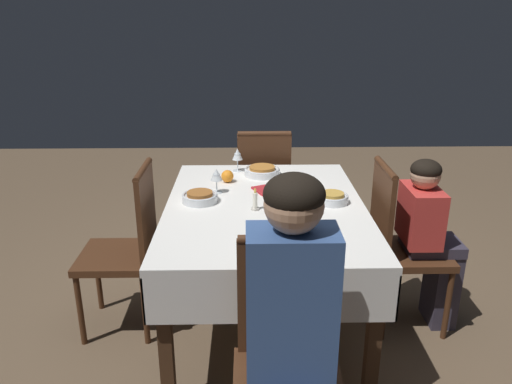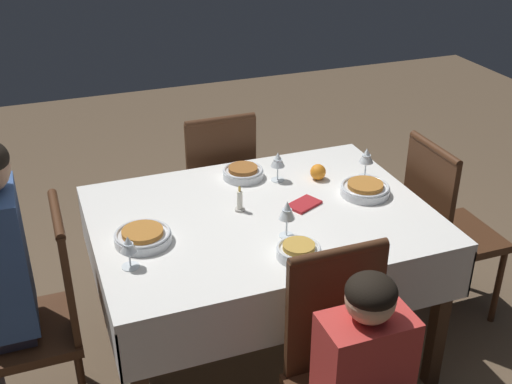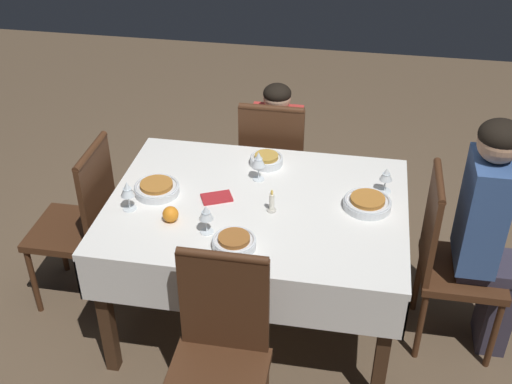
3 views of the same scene
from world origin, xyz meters
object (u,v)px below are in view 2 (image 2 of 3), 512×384
chair_west (443,224)px  bowl_east (143,236)px  dining_table (261,231)px  wine_glass_south (278,161)px  wine_glass_north (287,211)px  chair_east (42,312)px  bowl_south (243,172)px  orange_fruit (318,172)px  chair_south (216,186)px  wine_glass_west (366,157)px  napkin_red_folded (304,204)px  candle_centerpiece (240,202)px  chair_north (346,370)px  wine_glass_east (128,246)px  bowl_west (365,189)px  bowl_north (299,251)px

chair_west → bowl_east: size_ratio=4.26×
dining_table → wine_glass_south: 0.37m
chair_west → wine_glass_north: (0.91, 0.18, 0.35)m
chair_east → chair_west: (-1.87, -0.02, 0.00)m
bowl_south → orange_fruit: bearing=157.1°
chair_south → wine_glass_west: 0.88m
napkin_red_folded → wine_glass_west: bearing=-158.0°
bowl_east → candle_centerpiece: bearing=-166.3°
chair_north → chair_east: bearing=144.1°
chair_south → wine_glass_east: bearing=57.0°
chair_west → bowl_south: bearing=67.3°
dining_table → bowl_south: size_ratio=7.42×
chair_east → wine_glass_west: 1.57m
bowl_east → bowl_south: 0.69m
chair_east → bowl_south: bearing=112.2°
bowl_south → wine_glass_south: bearing=149.7°
wine_glass_north → bowl_west: wine_glass_north is taller
chair_south → candle_centerpiece: bearing=81.6°
wine_glass_west → candle_centerpiece: size_ratio=1.26×
chair_south → chair_west: bearing=139.6°
dining_table → napkin_red_folded: (-0.20, 0.00, 0.09)m
bowl_south → bowl_west: same height
wine_glass_north → wine_glass_south: (-0.15, -0.47, -0.01)m
chair_north → wine_glass_south: chair_north is taller
chair_north → chair_south: bearing=90.4°
wine_glass_north → candle_centerpiece: wine_glass_north is taller
bowl_west → wine_glass_north: bearing=23.6°
chair_east → wine_glass_west: bearing=97.6°
bowl_east → bowl_west: size_ratio=1.02×
chair_north → bowl_north: bearing=92.8°
chair_south → bowl_south: bearing=92.3°
dining_table → wine_glass_west: size_ratio=9.55×
wine_glass_west → orange_fruit: wine_glass_west is taller
bowl_north → orange_fruit: 0.67m
bowl_north → candle_centerpiece: bearing=-77.5°
chair_north → bowl_east: (0.55, -0.70, 0.26)m
wine_glass_south → wine_glass_west: bearing=164.4°
dining_table → bowl_north: bearing=92.2°
wine_glass_west → bowl_east: bearing=10.7°
bowl_east → wine_glass_north: size_ratio=1.42×
bowl_east → orange_fruit: orange_fruit is taller
chair_west → bowl_north: 1.02m
napkin_red_folded → orange_fruit: bearing=-128.0°
chair_north → chair_west: 1.16m
wine_glass_south → candle_centerpiece: wine_glass_south is taller
wine_glass_south → napkin_red_folded: wine_glass_south is taller
chair_east → napkin_red_folded: size_ratio=5.66×
chair_west → dining_table: bearing=88.5°
dining_table → bowl_north: bowl_north is taller
napkin_red_folded → bowl_west: bearing=179.9°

